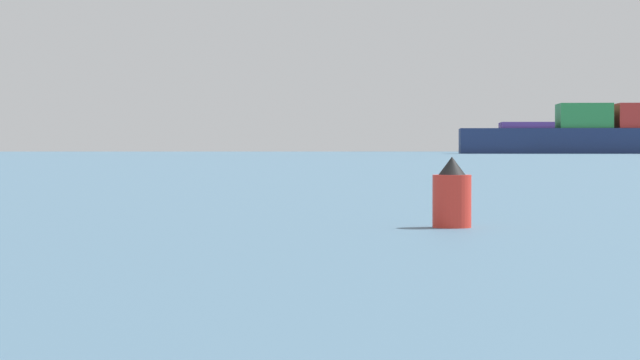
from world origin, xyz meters
name	(u,v)px	position (x,y,z in m)	size (l,w,h in m)	color
channel_buoy	(452,196)	(3.73, 30.32, 0.87)	(1.07, 1.07, 1.95)	red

